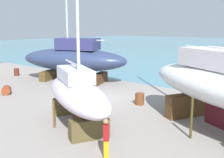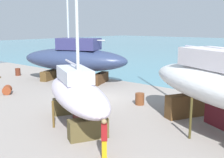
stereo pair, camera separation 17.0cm
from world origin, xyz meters
The scene contains 7 objects.
ground_plane centered at (0.00, -5.45, 0.00)m, with size 48.04×48.04×0.00m, color gray.
sailboat_large_starboard centered at (2.90, -4.51, 1.76)m, with size 8.29×5.98×11.66m.
sailboat_small_center centered at (-5.92, 3.44, 2.25)m, with size 11.32×6.85×19.23m.
worker centered at (6.59, -6.47, 0.86)m, with size 0.47×0.49×1.66m.
barrel_rust_near centered at (-6.27, -3.48, 0.34)m, with size 0.67×0.67×0.80m, color brown.
barrel_tipped_center centered at (3.45, 0.79, 0.40)m, with size 0.62×0.62×0.80m, color brown.
barrel_tipped_right centered at (-13.03, 1.58, 0.40)m, with size 0.54×0.54×0.79m, color #592617.
Camera 2 is at (13.29, -14.07, 5.27)m, focal length 43.01 mm.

